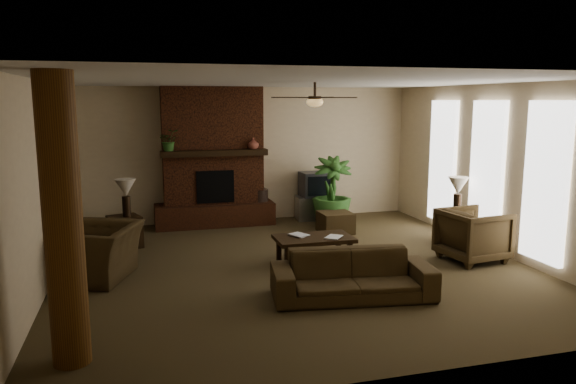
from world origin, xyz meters
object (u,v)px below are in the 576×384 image
object	(u,v)px
floor_vase	(260,202)
coffee_table	(314,240)
log_column	(63,222)
floor_plant	(332,207)
ottoman	(335,222)
tv_stand	(316,208)
side_table_right	(456,228)
sofa	(353,267)
armchair_left	(97,244)
side_table_left	(125,232)
lamp_left	(126,191)
armchair_right	(473,232)
lamp_right	(458,188)

from	to	relation	value
floor_vase	coffee_table	bearing A→B (deg)	-86.56
log_column	floor_plant	size ratio (longest dim) A/B	1.98
ottoman	floor_vase	world-z (taller)	floor_vase
tv_stand	side_table_right	bearing A→B (deg)	-50.47
coffee_table	floor_plant	xyz separation A→B (m)	(1.16, 2.38, 0.02)
sofa	armchair_left	bearing A→B (deg)	160.52
side_table_left	lamp_left	xyz separation A→B (m)	(0.05, -0.02, 0.73)
floor_vase	lamp_left	size ratio (longest dim) A/B	1.18
armchair_right	coffee_table	bearing A→B (deg)	71.03
armchair_left	ottoman	bearing A→B (deg)	131.98
floor_plant	lamp_right	world-z (taller)	lamp_right
armchair_right	side_table_right	xyz separation A→B (m)	(0.33, 1.01, -0.18)
floor_vase	armchair_left	bearing A→B (deg)	-135.74
sofa	lamp_right	xyz separation A→B (m)	(2.80, 2.03, 0.60)
floor_plant	lamp_left	bearing A→B (deg)	-171.10
floor_plant	lamp_right	bearing A→B (deg)	-48.96
side_table_left	lamp_right	bearing A→B (deg)	-12.92
tv_stand	side_table_right	world-z (taller)	side_table_right
floor_plant	side_table_left	size ratio (longest dim) A/B	2.56
armchair_right	ottoman	world-z (taller)	armchair_right
side_table_left	lamp_left	world-z (taller)	lamp_left
coffee_table	ottoman	size ratio (longest dim) A/B	2.00
log_column	lamp_right	size ratio (longest dim) A/B	4.31
floor_vase	side_table_right	xyz separation A→B (m)	(3.00, -2.58, -0.16)
floor_vase	floor_plant	size ratio (longest dim) A/B	0.55
armchair_right	side_table_left	bearing A→B (deg)	59.62
coffee_table	side_table_left	world-z (taller)	side_table_left
log_column	side_table_right	bearing A→B (deg)	25.98
side_table_right	tv_stand	bearing A→B (deg)	124.43
coffee_table	lamp_right	bearing A→B (deg)	9.53
log_column	floor_vase	distance (m)	6.43
log_column	armchair_left	world-z (taller)	log_column
ottoman	floor_vase	xyz separation A→B (m)	(-1.21, 1.26, 0.23)
sofa	floor_vase	xyz separation A→B (m)	(-0.20, 4.62, 0.03)
tv_stand	ottoman	bearing A→B (deg)	-85.93
floor_plant	side_table_left	xyz separation A→B (m)	(-4.03, -0.61, -0.12)
lamp_left	lamp_right	world-z (taller)	same
armchair_left	ottoman	xyz separation A→B (m)	(4.24, 1.69, -0.32)
ottoman	side_table_left	size ratio (longest dim) A/B	1.09
sofa	side_table_right	size ratio (longest dim) A/B	3.76
sofa	tv_stand	xyz separation A→B (m)	(1.03, 4.62, -0.15)
armchair_right	lamp_right	world-z (taller)	lamp_right
side_table_left	floor_vase	bearing A→B (deg)	25.57
coffee_table	side_table_right	world-z (taller)	side_table_right
tv_stand	side_table_right	distance (m)	3.13
sofa	floor_plant	bearing A→B (deg)	81.92
ottoman	coffee_table	bearing A→B (deg)	-119.62
floor_vase	lamp_left	distance (m)	3.00
armchair_right	coffee_table	size ratio (longest dim) A/B	0.76
lamp_left	sofa	bearing A→B (deg)	-49.43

